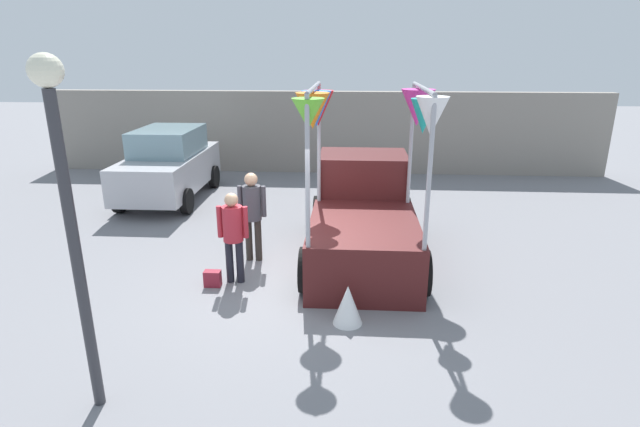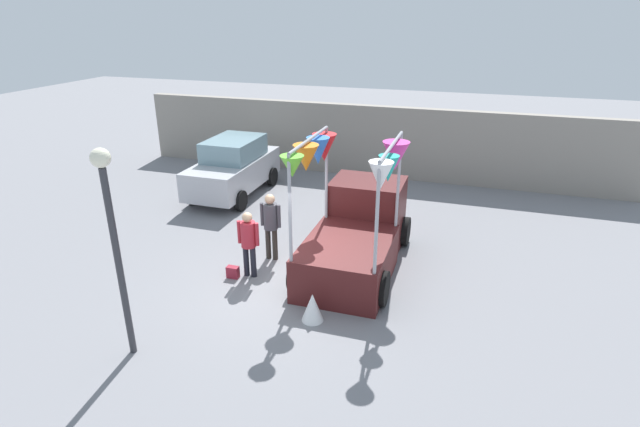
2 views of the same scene
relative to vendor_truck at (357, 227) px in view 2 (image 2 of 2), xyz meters
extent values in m
plane|color=slate|center=(-1.20, -1.47, -0.95)|extent=(60.00, 60.00, 0.00)
cube|color=#4C1919|center=(0.01, -1.00, -0.45)|extent=(1.90, 2.60, 1.00)
cube|color=#4C1919|center=(0.01, 1.00, -0.05)|extent=(1.80, 1.40, 1.80)
cube|color=#8CB2C6|center=(0.01, 1.00, 0.40)|extent=(1.76, 1.37, 0.60)
cylinder|color=black|center=(-0.94, 1.35, -0.57)|extent=(0.22, 0.76, 0.76)
cylinder|color=black|center=(0.96, 1.35, -0.57)|extent=(0.22, 0.76, 0.76)
cylinder|color=black|center=(-0.94, -1.70, -0.57)|extent=(0.22, 0.76, 0.76)
cylinder|color=black|center=(0.96, -1.70, -0.57)|extent=(0.22, 0.76, 0.76)
cylinder|color=#A5A5AD|center=(-0.86, 0.22, 1.18)|extent=(0.07, 0.07, 2.26)
cylinder|color=#A5A5AD|center=(0.88, 0.22, 1.18)|extent=(0.07, 0.07, 2.26)
cylinder|color=#A5A5AD|center=(-0.86, -2.22, 1.18)|extent=(0.07, 0.07, 2.26)
cylinder|color=#A5A5AD|center=(0.88, -2.22, 1.18)|extent=(0.07, 0.07, 2.26)
cylinder|color=#A5A5AD|center=(-0.86, -1.00, 2.31)|extent=(0.07, 2.44, 0.07)
cylinder|color=#A5A5AD|center=(0.88, -1.00, 2.31)|extent=(0.07, 2.44, 0.07)
cone|color=#66CC33|center=(-0.86, -2.05, 2.02)|extent=(0.66, 0.66, 0.43)
cone|color=white|center=(0.88, -2.05, 2.00)|extent=(0.56, 0.56, 0.55)
cone|color=orange|center=(-0.86, -1.23, 1.97)|extent=(0.76, 0.76, 0.57)
cone|color=teal|center=(0.88, -1.23, 1.90)|extent=(0.58, 0.58, 0.54)
cone|color=blue|center=(-0.86, -0.42, 1.91)|extent=(0.62, 0.62, 0.61)
cone|color=#D83399|center=(0.88, -0.42, 1.94)|extent=(0.78, 0.78, 0.62)
cone|color=red|center=(-0.86, 0.05, 1.86)|extent=(0.62, 0.62, 0.64)
cube|color=#B7B7BC|center=(-5.08, 3.48, -0.18)|extent=(1.70, 4.00, 0.90)
cube|color=#72939E|center=(-5.08, 3.63, 0.60)|extent=(1.50, 2.10, 0.66)
cylinder|color=black|center=(-5.93, 4.73, -0.63)|extent=(0.18, 0.64, 0.64)
cylinder|color=black|center=(-4.23, 4.73, -0.63)|extent=(0.18, 0.64, 0.64)
cylinder|color=black|center=(-5.93, 2.23, -0.63)|extent=(0.18, 0.64, 0.64)
cylinder|color=black|center=(-4.23, 2.23, -0.63)|extent=(0.18, 0.64, 0.64)
cylinder|color=black|center=(-2.28, -1.43, -0.57)|extent=(0.13, 0.13, 0.76)
cylinder|color=black|center=(-2.10, -1.43, -0.57)|extent=(0.13, 0.13, 0.76)
cylinder|color=#B22633|center=(-2.19, -1.43, 0.11)|extent=(0.34, 0.34, 0.61)
sphere|color=tan|center=(-2.19, -1.43, 0.53)|extent=(0.23, 0.23, 0.23)
cylinder|color=#B22633|center=(-2.41, -1.43, 0.14)|extent=(0.09, 0.09, 0.54)
cylinder|color=#B22633|center=(-1.97, -1.43, 0.14)|extent=(0.09, 0.09, 0.54)
cylinder|color=#2D2823|center=(-2.14, -0.47, -0.54)|extent=(0.13, 0.13, 0.82)
cylinder|color=#2D2823|center=(-1.96, -0.47, -0.54)|extent=(0.13, 0.13, 0.82)
cylinder|color=#3F3F47|center=(-2.05, -0.47, 0.19)|extent=(0.34, 0.34, 0.65)
sphere|color=tan|center=(-2.05, -0.47, 0.64)|extent=(0.25, 0.25, 0.25)
cylinder|color=#3F3F47|center=(-2.27, -0.47, 0.22)|extent=(0.09, 0.09, 0.58)
cylinder|color=#3F3F47|center=(-1.83, -0.47, 0.22)|extent=(0.09, 0.09, 0.58)
cube|color=maroon|center=(-2.54, -1.63, -0.81)|extent=(0.28, 0.16, 0.28)
cylinder|color=#333338|center=(-3.04, -4.63, 0.80)|extent=(0.12, 0.12, 3.50)
sphere|color=#F2EDCC|center=(-3.04, -4.63, 2.71)|extent=(0.32, 0.32, 0.32)
cube|color=gray|center=(-1.20, 6.94, 0.35)|extent=(18.00, 0.36, 2.60)
cone|color=white|center=(-0.24, -2.70, -0.65)|extent=(0.62, 0.62, 0.60)
camera|label=1|loc=(-0.22, -9.20, 2.88)|focal=28.00mm
camera|label=2|loc=(2.49, -10.71, 4.84)|focal=28.00mm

